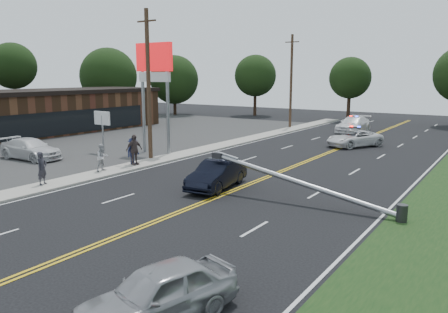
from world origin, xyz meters
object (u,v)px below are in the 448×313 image
Objects in this scene: bystander_a at (42,168)px; bystander_c at (133,151)px; pylon_sign at (154,71)px; bystander_d at (134,150)px; parked_car at (30,149)px; emergency_b at (353,124)px; bystander_b at (102,157)px; utility_pole_mid at (149,85)px; utility_pole_far at (291,81)px; emergency_a at (354,138)px; fallen_streetlight at (310,186)px; waiting_sedan at (158,293)px; small_sign at (102,122)px; crashed_sedan at (217,174)px.

bystander_a is 6.42m from bystander_c.
bystander_c is (1.90, -4.22, -5.02)m from pylon_sign.
pylon_sign is 4.13× the size of bystander_d.
emergency_b is (13.92, 26.81, 0.09)m from parked_car.
utility_pole_mid is at bearing 12.59° from bystander_b.
emergency_b is (6.92, 0.27, -4.28)m from utility_pole_far.
bystander_a is at bearing -82.87° from emergency_a.
bystander_d is (0.22, -0.11, 0.12)m from bystander_c.
fallen_streetlight is 29.54m from utility_pole_far.
utility_pole_far is 39.54m from waiting_sedan.
utility_pole_far reaches higher than emergency_b.
small_sign is at bearing -107.58° from emergency_a.
waiting_sedan is at bearing -142.40° from bystander_c.
bystander_c is at bearing -18.25° from bystander_a.
utility_pole_mid reaches higher than emergency_a.
bystander_d is (-13.32, 12.33, 0.41)m from waiting_sedan.
parked_car is 2.54× the size of bystander_d.
fallen_streetlight is 2.33× the size of waiting_sedan.
bystander_a is at bearing -86.29° from utility_pole_mid.
small_sign reaches higher than emergency_b.
small_sign is at bearing -29.52° from parked_car.
parked_car is (-21.14, 10.13, 0.03)m from waiting_sedan.
pylon_sign is 22.49m from emergency_b.
bystander_b is at bearing -41.16° from small_sign.
crashed_sedan is at bearing 177.54° from fallen_streetlight.
small_sign reaches higher than bystander_a.
utility_pole_far is 5.16× the size of bystander_d.
emergency_a is (11.17, 11.38, -5.34)m from pylon_sign.
fallen_streetlight is at bearing -22.22° from pylon_sign.
pylon_sign is at bearing 14.37° from bystander_c.
bystander_a is (1.86, -10.64, -5.01)m from pylon_sign.
pylon_sign is at bearing 29.74° from small_sign.
crashed_sedan is at bearing -75.43° from bystander_a.
bystander_b reaches higher than emergency_a.
small_sign is 1.91× the size of bystander_b.
parked_car is (-2.20, -4.54, -1.62)m from small_sign.
waiting_sedan is at bearing -69.70° from crashed_sedan.
utility_pole_far is 27.00m from bystander_b.
utility_pole_far reaches higher than bystander_d.
bystander_c is (7.60, 2.31, 0.26)m from parked_car.
parked_car is 24.61m from emergency_a.
emergency_b is 3.25× the size of bystander_c.
bystander_a is (-9.31, -22.03, 0.32)m from emergency_a.
emergency_b is 31.57m from bystander_a.
utility_pole_mid reaches higher than fallen_streetlight.
waiting_sedan is at bearing -37.75° from small_sign.
bystander_d reaches higher than bystander_a.
fallen_streetlight is at bearing -12.40° from small_sign.
crashed_sedan is at bearing -86.14° from emergency_b.
utility_pole_mid is 6.17× the size of bystander_b.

